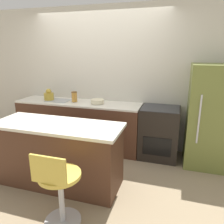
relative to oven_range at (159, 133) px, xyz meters
The scene contains 10 objects.
ground_plane 1.29m from the oven_range, 164.99° to the right, with size 14.00×14.00×0.00m, color #998466.
wall_back 1.48m from the oven_range, 164.40° to the left, with size 8.00×0.06×2.60m.
back_counter 1.52m from the oven_range, behind, with size 2.38×0.59×0.89m.
kitchen_island 1.75m from the oven_range, 135.62° to the right, with size 1.76×0.66×0.88m.
oven_range is the anchor object (origin of this frame).
refrigerator 0.85m from the oven_range, ahead, with size 0.68×0.68×1.63m.
stool_chair 2.09m from the oven_range, 113.87° to the right, with size 0.45×0.45×0.89m.
kettle 2.19m from the oven_range, behind, with size 0.19×0.19×0.22m.
mixing_bowl 1.22m from the oven_range, behind, with size 0.24×0.24×0.07m.
canister_jar 1.67m from the oven_range, behind, with size 0.11×0.11×0.19m.
Camera 1 is at (1.42, -3.31, 1.83)m, focal length 35.00 mm.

